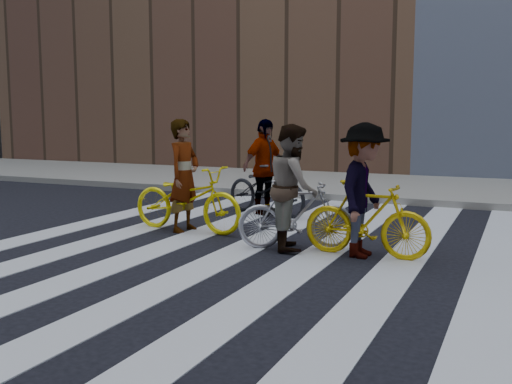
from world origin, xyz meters
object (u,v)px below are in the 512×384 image
Objects in this scene: bike_dark_rear at (266,188)px; bike_silver_mid at (296,215)px; bike_yellow_right at (367,219)px; rider_rear at (264,167)px; bike_yellow_left at (187,199)px; rider_mid at (293,187)px; rider_right at (364,190)px; rider_left at (184,176)px.

bike_silver_mid is at bearing -128.93° from bike_dark_rear.
rider_rear reaches higher than bike_yellow_right.
bike_dark_rear is 1.06× the size of rider_rear.
bike_yellow_left is at bearing 81.14° from bike_yellow_right.
rider_right is (1.02, -0.06, 0.01)m from rider_mid.
rider_rear is at bearing 8.76° from bike_silver_mid.
rider_mid is at bearing 66.49° from bike_silver_mid.
bike_silver_mid is 0.91× the size of rider_rear.
bike_yellow_left is 1.19× the size of bike_yellow_right.
rider_right is (3.09, -0.55, -0.02)m from rider_left.
bike_dark_rear is (0.53, 2.03, -0.03)m from bike_yellow_left.
bike_dark_rear reaches higher than bike_silver_mid.
bike_yellow_left reaches higher than bike_silver_mid.
rider_rear is (-0.05, 0.00, 0.40)m from bike_dark_rear.
bike_yellow_left is at bearing -175.03° from bike_dark_rear.
bike_dark_rear is 1.05× the size of rider_left.
rider_right reaches higher than rider_mid.
rider_right is at bearing -115.64° from rider_rear.
rider_right reaches higher than bike_yellow_left.
rider_right is 3.63m from rider_rear.
rider_rear reaches higher than bike_yellow_left.
bike_yellow_left is 1.06× the size of bike_dark_rear.
bike_yellow_left is 0.38m from rider_left.
rider_right is at bearing -95.58° from rider_left.
rider_mid is at bearing 87.86° from bike_yellow_right.
bike_yellow_left is 1.16× the size of rider_mid.
bike_dark_rear is at bearing 7.11° from rider_mid.
rider_left is (-0.58, -2.03, 0.41)m from bike_dark_rear.
bike_yellow_right is at bearing -117.12° from bike_silver_mid.
rider_left is (-3.14, 0.55, 0.40)m from bike_yellow_right.
rider_rear is (-2.56, 2.58, 0.01)m from rider_right.
bike_yellow_left is at bearing -173.70° from rider_rear.
rider_rear reaches higher than rider_mid.
rider_right is at bearing -117.12° from rider_mid.
rider_rear is at bearing 7.94° from rider_mid.
rider_left is 1.02× the size of rider_right.
rider_left reaches higher than rider_rear.
bike_silver_mid is 0.92× the size of rider_right.
bike_dark_rear is 3.62m from rider_right.
bike_yellow_right is 0.89× the size of bike_dark_rear.
bike_yellow_right reaches higher than bike_silver_mid.
bike_silver_mid is 0.90× the size of rider_left.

